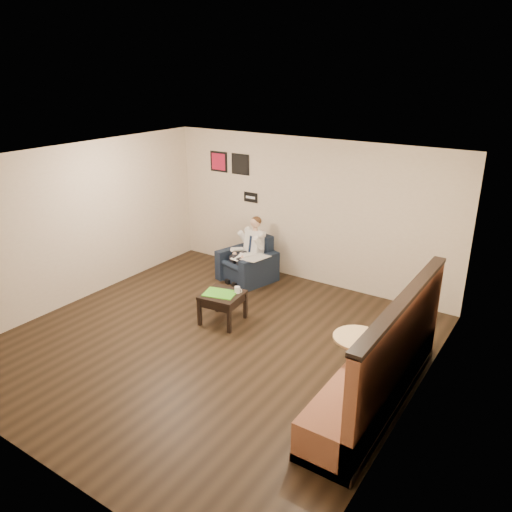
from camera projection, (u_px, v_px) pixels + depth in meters
The scene contains 19 objects.
ground at pixel (212, 343), 7.72m from camera, with size 6.00×6.00×0.00m, color black.
wall_back at pixel (307, 211), 9.56m from camera, with size 6.00×0.02×2.80m, color beige.
wall_front at pixel (18, 351), 4.89m from camera, with size 6.00×0.02×2.80m, color beige.
wall_left at pixel (76, 225), 8.77m from camera, with size 0.02×6.00×2.80m, color beige.
wall_right at pixel (416, 311), 5.67m from camera, with size 0.02×6.00×2.80m, color beige.
ceiling at pixel (206, 162), 6.72m from camera, with size 6.00×6.00×0.02m, color white.
seating_sign at pixel (251, 197), 10.18m from camera, with size 0.32×0.02×0.20m, color black.
art_print_left at pixel (219, 162), 10.36m from camera, with size 0.42×0.03×0.42m, color #BD1739.
art_print_right at pixel (240, 164), 10.08m from camera, with size 0.42×0.03×0.42m, color black.
armchair at pixel (247, 259), 9.84m from camera, with size 0.92×0.92×0.89m, color black.
seated_man at pixel (242, 253), 9.71m from camera, with size 0.58×0.87×1.22m, color white, non-canonical shape.
lap_papers at pixel (239, 257), 9.67m from camera, with size 0.20×0.29×0.01m, color white.
newspaper at pixel (256, 258), 9.46m from camera, with size 0.39×0.48×0.01m, color silver.
side_table at pixel (223, 308), 8.28m from camera, with size 0.63×0.63×0.51m, color black.
green_folder at pixel (220, 293), 8.18m from camera, with size 0.51×0.37×0.01m, color #4DC527.
coffee_mug at pixel (237, 290), 8.19m from camera, with size 0.09×0.09×0.11m, color white.
smartphone at pixel (231, 290), 8.31m from camera, with size 0.16×0.08×0.01m, color black.
banquette at pixel (377, 349), 6.11m from camera, with size 0.71×2.98×1.53m, color brown.
cafe_table at pixel (356, 363), 6.48m from camera, with size 0.64×0.64×0.79m, color tan.
Camera 1 is at (4.29, -5.24, 4.01)m, focal length 35.00 mm.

